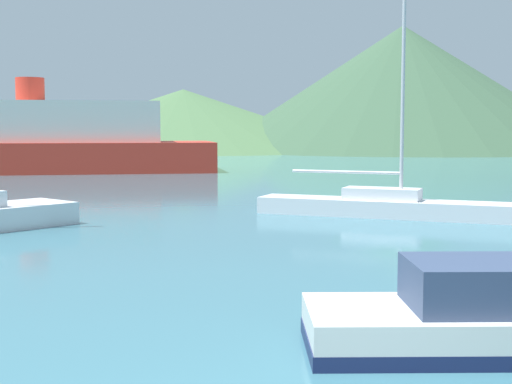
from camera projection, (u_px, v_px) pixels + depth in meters
The scene contains 4 objects.
sailboat_middle at pixel (382, 205), 23.78m from camera, with size 7.96×5.59×7.23m.
ferry_distant at pixel (32, 141), 48.23m from camera, with size 24.53×7.77×6.34m.
hill_east at pixel (183, 119), 100.20m from camera, with size 51.01×51.01×8.43m.
hill_far_east at pixel (402, 88), 97.61m from camera, with size 52.35×52.35×16.94m.
Camera 1 is at (-2.33, -5.12, 2.92)m, focal length 50.00 mm.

